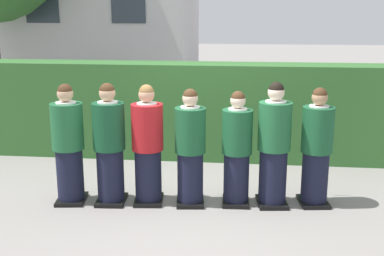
# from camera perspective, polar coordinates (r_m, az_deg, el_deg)

# --- Properties ---
(ground_plane) EXTENTS (60.00, 60.00, 0.00)m
(ground_plane) POSITION_cam_1_polar(r_m,az_deg,el_deg) (6.77, 0.00, -8.66)
(ground_plane) COLOR gray
(student_front_row_0) EXTENTS (0.43, 0.51, 1.63)m
(student_front_row_0) POSITION_cam_1_polar(r_m,az_deg,el_deg) (6.76, -14.20, -2.14)
(student_front_row_0) COLOR black
(student_front_row_0) RESTS_ON ground
(student_front_row_1) EXTENTS (0.43, 0.49, 1.64)m
(student_front_row_1) POSITION_cam_1_polar(r_m,az_deg,el_deg) (6.62, -9.60, -2.19)
(student_front_row_1) COLOR black
(student_front_row_1) RESTS_ON ground
(student_in_red_blazer) EXTENTS (0.42, 0.53, 1.62)m
(student_in_red_blazer) POSITION_cam_1_polar(r_m,az_deg,el_deg) (6.56, -5.19, -2.28)
(student_in_red_blazer) COLOR black
(student_in_red_blazer) RESTS_ON ground
(student_front_row_3) EXTENTS (0.41, 0.52, 1.58)m
(student_front_row_3) POSITION_cam_1_polar(r_m,az_deg,el_deg) (6.50, -0.21, -2.61)
(student_front_row_3) COLOR black
(student_front_row_3) RESTS_ON ground
(student_front_row_4) EXTENTS (0.40, 0.45, 1.55)m
(student_front_row_4) POSITION_cam_1_polar(r_m,az_deg,el_deg) (6.53, 5.24, -2.73)
(student_front_row_4) COLOR black
(student_front_row_4) RESTS_ON ground
(student_front_row_5) EXTENTS (0.44, 0.52, 1.67)m
(student_front_row_5) POSITION_cam_1_polar(r_m,az_deg,el_deg) (6.55, 9.52, -2.26)
(student_front_row_5) COLOR black
(student_front_row_5) RESTS_ON ground
(student_front_row_6) EXTENTS (0.43, 0.53, 1.59)m
(student_front_row_6) POSITION_cam_1_polar(r_m,az_deg,el_deg) (6.69, 14.29, -2.50)
(student_front_row_6) COLOR black
(student_front_row_6) RESTS_ON ground
(hedge) EXTENTS (9.51, 0.70, 1.66)m
(hedge) POSITION_cam_1_polar(r_m,az_deg,el_deg) (8.56, 1.57, 1.99)
(hedge) COLOR #33662D
(hedge) RESTS_ON ground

